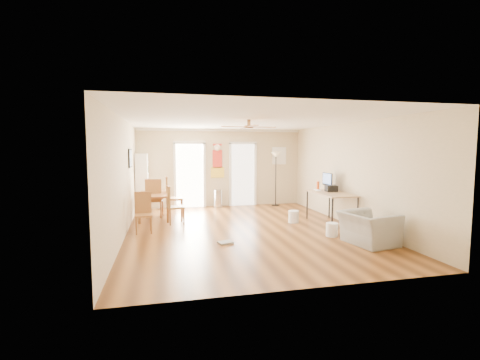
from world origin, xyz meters
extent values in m
plane|color=brown|center=(0.00, 0.00, 0.00)|extent=(7.00, 7.00, 0.00)
cube|color=red|center=(-0.13, 3.48, 1.55)|extent=(0.46, 0.03, 1.10)
cube|color=white|center=(2.05, 3.47, 1.70)|extent=(0.50, 0.04, 0.60)
cube|color=black|center=(-2.73, 1.40, 1.70)|extent=(0.04, 0.66, 0.48)
cylinder|color=#B5B5B8|center=(-0.15, 3.23, 0.30)|extent=(0.35, 0.35, 0.59)
cube|color=white|center=(2.20, 0.75, 0.81)|extent=(0.18, 0.38, 0.01)
cube|color=black|center=(2.45, 0.43, 0.89)|extent=(0.34, 0.37, 0.17)
cylinder|color=#F05115|center=(2.30, 0.91, 0.92)|extent=(0.09, 0.09, 0.23)
cylinder|color=silver|center=(1.43, 0.51, 0.16)|extent=(0.33, 0.33, 0.32)
cylinder|color=white|center=(1.73, -1.00, 0.15)|extent=(0.29, 0.29, 0.30)
cube|color=gray|center=(-0.68, -1.05, 0.02)|extent=(0.33, 0.29, 0.04)
imported|color=gray|center=(2.15, -1.73, 0.33)|extent=(1.04, 1.14, 0.65)
camera|label=1|loc=(-1.88, -7.70, 1.94)|focal=25.19mm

